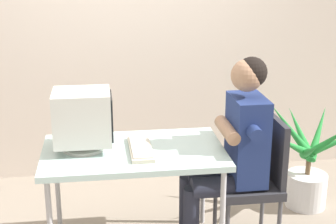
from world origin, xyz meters
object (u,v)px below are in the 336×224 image
object	(u,v)px
crt_monitor	(83,118)
office_chair	(257,176)
person_seated	(233,146)
potted_plant	(308,168)
keyboard	(140,148)
desk	(134,157)

from	to	relation	value
crt_monitor	office_chair	bearing A→B (deg)	-3.28
person_seated	potted_plant	xyz separation A→B (m)	(0.77, 0.48, -0.42)
keyboard	office_chair	distance (m)	0.85
keyboard	potted_plant	xyz separation A→B (m)	(1.40, 0.48, -0.44)
person_seated	potted_plant	size ratio (longest dim) A/B	1.55
desk	office_chair	size ratio (longest dim) A/B	1.29
desk	potted_plant	xyz separation A→B (m)	(1.44, 0.46, -0.36)
potted_plant	office_chair	bearing A→B (deg)	-140.74
keyboard	person_seated	size ratio (longest dim) A/B	0.33
desk	keyboard	bearing A→B (deg)	-27.93
desk	keyboard	world-z (taller)	keyboard
keyboard	person_seated	world-z (taller)	person_seated
person_seated	potted_plant	world-z (taller)	person_seated
person_seated	potted_plant	bearing A→B (deg)	31.94
desk	crt_monitor	distance (m)	0.43
person_seated	office_chair	bearing A→B (deg)	-0.00
person_seated	desk	bearing A→B (deg)	178.40
crt_monitor	office_chair	xyz separation A→B (m)	(1.18, -0.07, -0.45)
crt_monitor	person_seated	world-z (taller)	person_seated
office_chair	desk	bearing A→B (deg)	178.74
crt_monitor	keyboard	distance (m)	0.42
office_chair	potted_plant	size ratio (longest dim) A/B	1.06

